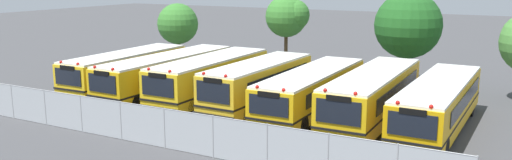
{
  "coord_description": "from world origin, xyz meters",
  "views": [
    {
      "loc": [
        13.86,
        -25.85,
        7.63
      ],
      "look_at": [
        -0.2,
        0.0,
        1.6
      ],
      "focal_mm": 36.47,
      "sensor_mm": 36.0,
      "label": 1
    }
  ],
  "objects_px": {
    "school_bus_0": "(126,69)",
    "school_bus_4": "(312,90)",
    "tree_0": "(179,23)",
    "tree_1": "(289,16)",
    "school_bus_5": "(373,95)",
    "school_bus_1": "(168,73)",
    "school_bus_3": "(259,83)",
    "tree_2": "(410,26)",
    "school_bus_2": "(211,77)",
    "school_bus_6": "(439,104)"
  },
  "relations": [
    {
      "from": "school_bus_1",
      "to": "tree_0",
      "type": "distance_m",
      "value": 11.87
    },
    {
      "from": "school_bus_6",
      "to": "tree_2",
      "type": "height_order",
      "value": "tree_2"
    },
    {
      "from": "school_bus_1",
      "to": "school_bus_3",
      "type": "distance_m",
      "value": 6.64
    },
    {
      "from": "school_bus_2",
      "to": "school_bus_6",
      "type": "xyz_separation_m",
      "value": [
        13.37,
        -0.04,
        -0.07
      ]
    },
    {
      "from": "school_bus_1",
      "to": "school_bus_3",
      "type": "xyz_separation_m",
      "value": [
        6.64,
        -0.18,
        0.05
      ]
    },
    {
      "from": "tree_0",
      "to": "school_bus_1",
      "type": "bearing_deg",
      "value": -56.67
    },
    {
      "from": "school_bus_6",
      "to": "school_bus_4",
      "type": "bearing_deg",
      "value": 0.77
    },
    {
      "from": "school_bus_1",
      "to": "school_bus_5",
      "type": "relative_size",
      "value": 1.04
    },
    {
      "from": "school_bus_0",
      "to": "school_bus_5",
      "type": "relative_size",
      "value": 0.92
    },
    {
      "from": "school_bus_5",
      "to": "tree_0",
      "type": "height_order",
      "value": "tree_0"
    },
    {
      "from": "school_bus_0",
      "to": "school_bus_1",
      "type": "relative_size",
      "value": 0.89
    },
    {
      "from": "school_bus_0",
      "to": "tree_0",
      "type": "distance_m",
      "value": 10.48
    },
    {
      "from": "school_bus_3",
      "to": "school_bus_4",
      "type": "bearing_deg",
      "value": -173.01
    },
    {
      "from": "school_bus_0",
      "to": "tree_0",
      "type": "bearing_deg",
      "value": -74.16
    },
    {
      "from": "school_bus_6",
      "to": "tree_0",
      "type": "distance_m",
      "value": 24.98
    },
    {
      "from": "school_bus_1",
      "to": "tree_1",
      "type": "relative_size",
      "value": 1.92
    },
    {
      "from": "school_bus_0",
      "to": "school_bus_6",
      "type": "height_order",
      "value": "school_bus_0"
    },
    {
      "from": "tree_0",
      "to": "tree_1",
      "type": "bearing_deg",
      "value": 7.74
    },
    {
      "from": "tree_0",
      "to": "school_bus_0",
      "type": "bearing_deg",
      "value": -73.16
    },
    {
      "from": "school_bus_0",
      "to": "school_bus_4",
      "type": "xyz_separation_m",
      "value": [
        13.28,
        0.19,
        -0.04
      ]
    },
    {
      "from": "school_bus_1",
      "to": "school_bus_6",
      "type": "height_order",
      "value": "school_bus_1"
    },
    {
      "from": "tree_2",
      "to": "school_bus_5",
      "type": "bearing_deg",
      "value": -87.12
    },
    {
      "from": "tree_0",
      "to": "tree_2",
      "type": "relative_size",
      "value": 0.8
    },
    {
      "from": "school_bus_1",
      "to": "school_bus_2",
      "type": "distance_m",
      "value": 3.15
    },
    {
      "from": "school_bus_5",
      "to": "tree_2",
      "type": "xyz_separation_m",
      "value": [
        -0.52,
        10.44,
        2.62
      ]
    },
    {
      "from": "school_bus_5",
      "to": "tree_2",
      "type": "height_order",
      "value": "tree_2"
    },
    {
      "from": "tree_2",
      "to": "school_bus_2",
      "type": "bearing_deg",
      "value": -132.81
    },
    {
      "from": "school_bus_3",
      "to": "school_bus_4",
      "type": "height_order",
      "value": "school_bus_3"
    },
    {
      "from": "school_bus_2",
      "to": "tree_2",
      "type": "height_order",
      "value": "tree_2"
    },
    {
      "from": "school_bus_2",
      "to": "tree_0",
      "type": "xyz_separation_m",
      "value": [
        -9.56,
        9.63,
        2.06
      ]
    },
    {
      "from": "school_bus_3",
      "to": "tree_1",
      "type": "relative_size",
      "value": 1.58
    },
    {
      "from": "school_bus_2",
      "to": "school_bus_4",
      "type": "xyz_separation_m",
      "value": [
        6.69,
        0.0,
        -0.1
      ]
    },
    {
      "from": "school_bus_1",
      "to": "school_bus_3",
      "type": "bearing_deg",
      "value": 179.5
    },
    {
      "from": "school_bus_0",
      "to": "school_bus_4",
      "type": "relative_size",
      "value": 0.93
    },
    {
      "from": "tree_0",
      "to": "school_bus_5",
      "type": "bearing_deg",
      "value": -26.29
    },
    {
      "from": "school_bus_4",
      "to": "tree_1",
      "type": "xyz_separation_m",
      "value": [
        -6.59,
        10.94,
        3.04
      ]
    },
    {
      "from": "school_bus_0",
      "to": "school_bus_3",
      "type": "bearing_deg",
      "value": 178.32
    },
    {
      "from": "school_bus_5",
      "to": "school_bus_2",
      "type": "bearing_deg",
      "value": -0.87
    },
    {
      "from": "school_bus_1",
      "to": "school_bus_5",
      "type": "bearing_deg",
      "value": -178.79
    },
    {
      "from": "school_bus_5",
      "to": "school_bus_6",
      "type": "bearing_deg",
      "value": -179.46
    },
    {
      "from": "school_bus_4",
      "to": "tree_0",
      "type": "bearing_deg",
      "value": -31.05
    },
    {
      "from": "school_bus_0",
      "to": "tree_2",
      "type": "distance_m",
      "value": 19.5
    },
    {
      "from": "tree_1",
      "to": "tree_0",
      "type": "bearing_deg",
      "value": -172.26
    },
    {
      "from": "school_bus_0",
      "to": "school_bus_5",
      "type": "distance_m",
      "value": 16.71
    },
    {
      "from": "school_bus_3",
      "to": "tree_0",
      "type": "relative_size",
      "value": 1.82
    },
    {
      "from": "school_bus_5",
      "to": "tree_0",
      "type": "distance_m",
      "value": 22.04
    },
    {
      "from": "school_bus_2",
      "to": "school_bus_5",
      "type": "relative_size",
      "value": 0.93
    },
    {
      "from": "school_bus_0",
      "to": "tree_1",
      "type": "height_order",
      "value": "tree_1"
    },
    {
      "from": "school_bus_1",
      "to": "school_bus_3",
      "type": "relative_size",
      "value": 1.22
    },
    {
      "from": "school_bus_5",
      "to": "tree_2",
      "type": "distance_m",
      "value": 10.78
    }
  ]
}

